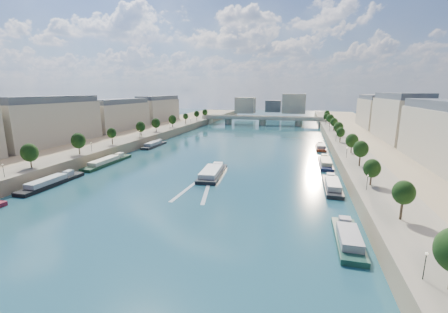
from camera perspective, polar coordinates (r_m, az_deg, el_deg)
The scene contains 17 objects.
ground at distance 145.96m, azimuth 0.44°, elevation 0.19°, with size 700.00×700.00×0.00m, color #0D3739.
quay_left at distance 177.05m, azimuth -22.80°, elevation 2.22°, with size 44.00×520.00×5.00m, color #9E8460.
quay_right at distance 146.05m, azimuth 29.00°, elevation -0.39°, with size 44.00×520.00×5.00m, color #9E8460.
pave_left at distance 168.01m, azimuth -18.79°, elevation 2.91°, with size 14.00×520.00×0.10m, color gray.
pave_right at distance 142.48m, azimuth 23.28°, elevation 0.93°, with size 14.00×520.00×0.10m, color gray.
trees_left at distance 167.83m, azimuth -17.97°, elevation 4.83°, with size 4.80×268.80×8.26m.
trees_right at distance 151.09m, azimuth 22.16°, elevation 3.72°, with size 4.80×268.80×8.26m.
lamps_left at distance 156.91m, azimuth -19.46°, elevation 3.23°, with size 0.36×200.36×4.28m.
lamps_right at distance 146.26m, azimuth 21.35°, elevation 2.45°, with size 0.36×200.36×4.28m.
buildings_left at distance 192.74m, azimuth -24.11°, elevation 7.06°, with size 16.00×226.00×23.20m.
buildings_right at distance 159.14m, azimuth 33.04°, elevation 5.20°, with size 16.00×226.00×23.20m.
skyline at distance 359.58m, azimuth 9.65°, elevation 9.72°, with size 79.00×42.00×22.00m.
bridge at distance 276.80m, azimuth 7.34°, elevation 7.01°, with size 112.00×12.00×8.15m.
tour_barge at distance 112.32m, azimuth -2.23°, elevation -3.13°, with size 9.40×25.74×3.60m.
wake at distance 97.45m, azimuth -5.07°, elevation -6.18°, with size 10.74×26.03×0.04m.
moored_barges_left at distance 117.47m, azimuth -29.40°, elevation -4.10°, with size 5.00×158.47×3.60m.
moored_barges_right at distance 99.73m, azimuth 20.13°, elevation -5.98°, with size 5.00×165.57×3.60m.
Camera 1 is at (34.77, -38.29, 31.19)m, focal length 24.00 mm.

